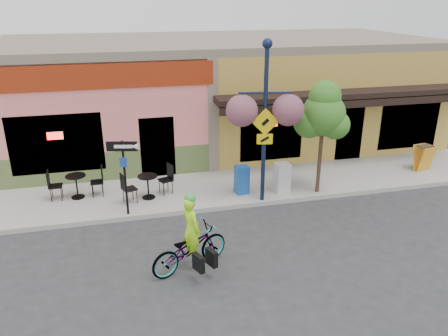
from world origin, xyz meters
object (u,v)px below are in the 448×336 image
object	(u,v)px
building	(215,91)
newspaper_box_blue	(242,180)
lamp_post	(265,124)
one_way_sign	(125,178)
cyclist_rider	(191,238)
bicycle	(190,248)
street_tree	(321,138)
newspaper_box_grey	(282,177)

from	to	relation	value
building	newspaper_box_blue	distance (m)	6.43
lamp_post	one_way_sign	bearing A→B (deg)	-169.88
cyclist_rider	one_way_sign	size ratio (longest dim) A/B	0.72
building	bicycle	distance (m)	10.31
lamp_post	building	bearing A→B (deg)	100.01
lamp_post	street_tree	world-z (taller)	lamp_post
building	cyclist_rider	size ratio (longest dim) A/B	11.23
building	street_tree	bearing A→B (deg)	-74.02
lamp_post	newspaper_box_blue	distance (m)	2.16
bicycle	street_tree	xyz separation A→B (m)	(4.76, 3.08, 1.46)
building	street_tree	size ratio (longest dim) A/B	4.93
cyclist_rider	one_way_sign	distance (m)	3.29
lamp_post	newspaper_box_grey	size ratio (longest dim) A/B	5.04
cyclist_rider	street_tree	world-z (taller)	street_tree
building	cyclist_rider	distance (m)	10.26
one_way_sign	newspaper_box_blue	distance (m)	3.78
newspaper_box_blue	street_tree	xyz separation A→B (m)	(2.44, -0.49, 1.38)
one_way_sign	newspaper_box_blue	world-z (taller)	one_way_sign
newspaper_box_blue	lamp_post	bearing A→B (deg)	-60.26
one_way_sign	newspaper_box_grey	world-z (taller)	one_way_sign
bicycle	newspaper_box_blue	world-z (taller)	newspaper_box_blue
bicycle	one_way_sign	bearing A→B (deg)	1.67
newspaper_box_blue	cyclist_rider	bearing A→B (deg)	-129.09
lamp_post	cyclist_rider	bearing A→B (deg)	-122.87
building	lamp_post	size ratio (longest dim) A/B	3.69
lamp_post	newspaper_box_grey	bearing A→B (deg)	39.75
cyclist_rider	street_tree	bearing A→B (deg)	-79.84
newspaper_box_blue	newspaper_box_grey	xyz separation A→B (m)	(1.31, -0.19, 0.03)
building	newspaper_box_grey	distance (m)	6.63
one_way_sign	newspaper_box_grey	distance (m)	5.04
lamp_post	newspaper_box_blue	world-z (taller)	lamp_post
street_tree	newspaper_box_grey	bearing A→B (deg)	165.10
bicycle	newspaper_box_blue	xyz separation A→B (m)	(2.31, 3.57, 0.08)
cyclist_rider	newspaper_box_grey	world-z (taller)	cyclist_rider
bicycle	cyclist_rider	bearing A→B (deg)	-113.05
cyclist_rider	street_tree	xyz separation A→B (m)	(4.71, 3.08, 1.18)
building	cyclist_rider	bearing A→B (deg)	-105.95
newspaper_box_grey	cyclist_rider	bearing A→B (deg)	-140.69
lamp_post	street_tree	size ratio (longest dim) A/B	1.34
building	newspaper_box_blue	world-z (taller)	building
building	newspaper_box_grey	size ratio (longest dim) A/B	18.61
cyclist_rider	bicycle	bearing A→B (deg)	66.95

